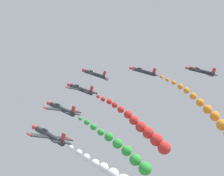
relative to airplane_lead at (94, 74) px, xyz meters
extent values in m
cylinder|color=#23282D|center=(-0.01, -0.18, -0.03)|extent=(1.49, 9.00, 1.49)
cone|color=red|center=(-0.01, 4.92, -0.03)|extent=(1.42, 1.20, 1.42)
cube|color=#23282D|center=(-0.06, -0.58, -0.11)|extent=(8.15, 1.90, 4.59)
cylinder|color=red|center=(-4.09, -0.58, 2.10)|extent=(0.49, 1.40, 0.49)
cylinder|color=red|center=(3.97, -0.58, -2.33)|extent=(0.49, 1.40, 0.49)
cube|color=#23282D|center=(0.01, -4.18, 0.02)|extent=(3.42, 1.20, 1.99)
cube|color=red|center=(0.45, -4.28, 0.82)|extent=(0.89, 1.10, 1.47)
ellipsoid|color=black|center=(0.22, 1.62, 0.41)|extent=(1.04, 2.20, 1.00)
cylinder|color=#23282D|center=(-12.56, -11.01, 0.21)|extent=(1.40, 9.00, 1.40)
cone|color=red|center=(-12.56, -5.91, 0.21)|extent=(1.33, 1.20, 1.33)
cube|color=#23282D|center=(-12.59, -11.41, 0.12)|extent=(8.76, 1.90, 3.17)
cylinder|color=red|center=(-16.94, -11.41, 1.62)|extent=(0.46, 1.40, 0.46)
cylinder|color=red|center=(-8.25, -11.41, -1.38)|extent=(0.46, 1.40, 0.46)
cube|color=#23282D|center=(-12.55, -15.01, 0.26)|extent=(3.65, 1.20, 1.41)
cube|color=red|center=(-12.25, -15.11, 1.12)|extent=(0.65, 1.10, 1.56)
ellipsoid|color=black|center=(-12.40, -9.21, 0.68)|extent=(0.98, 2.20, 0.92)
sphere|color=red|center=(-12.45, -18.09, -0.01)|extent=(0.90, 0.90, 0.90)
sphere|color=red|center=(-12.55, -20.17, -0.13)|extent=(1.20, 1.20, 1.20)
sphere|color=red|center=(-12.29, -22.25, -0.28)|extent=(1.37, 1.37, 1.37)
sphere|color=red|center=(-12.37, -24.32, -0.57)|extent=(1.44, 1.44, 1.44)
sphere|color=red|center=(-12.23, -26.40, -1.16)|extent=(1.63, 1.63, 1.63)
sphere|color=red|center=(-11.81, -28.48, -1.89)|extent=(1.95, 1.95, 1.95)
sphere|color=red|center=(-11.89, -30.56, -2.67)|extent=(2.15, 2.15, 2.15)
sphere|color=red|center=(-11.61, -32.64, -3.71)|extent=(2.45, 2.45, 2.45)
sphere|color=red|center=(-11.29, -34.72, -4.58)|extent=(2.62, 2.62, 2.62)
sphere|color=red|center=(-10.80, -36.80, -5.68)|extent=(2.86, 2.86, 2.86)
sphere|color=red|center=(-10.45, -38.88, -6.96)|extent=(2.95, 2.95, 2.95)
cylinder|color=#23282D|center=(10.93, -9.60, 0.86)|extent=(1.42, 9.00, 1.42)
cone|color=red|center=(10.93, -4.50, 0.86)|extent=(1.35, 1.20, 1.35)
cube|color=#23282D|center=(10.90, -10.00, 0.77)|extent=(8.65, 1.90, 3.47)
cylinder|color=red|center=(6.60, -10.00, 2.42)|extent=(0.47, 1.40, 0.47)
cylinder|color=red|center=(15.19, -10.00, -0.89)|extent=(0.47, 1.40, 0.47)
cube|color=#23282D|center=(10.95, -13.60, 0.91)|extent=(3.61, 1.20, 1.53)
cube|color=red|center=(11.28, -13.70, 1.76)|extent=(0.71, 1.10, 1.54)
ellipsoid|color=black|center=(11.11, -7.80, 1.32)|extent=(1.00, 2.20, 0.94)
sphere|color=orange|center=(11.00, -16.94, 0.75)|extent=(0.97, 0.97, 0.97)
sphere|color=orange|center=(10.87, -19.27, 0.43)|extent=(1.13, 1.13, 1.13)
sphere|color=orange|center=(10.98, -21.61, 0.11)|extent=(1.27, 1.27, 1.27)
sphere|color=orange|center=(11.06, -23.94, -0.50)|extent=(1.59, 1.59, 1.59)
sphere|color=orange|center=(10.95, -26.27, -1.07)|extent=(1.64, 1.64, 1.64)
sphere|color=orange|center=(10.97, -28.61, -2.07)|extent=(1.83, 1.83, 1.83)
sphere|color=orange|center=(11.05, -30.94, -3.26)|extent=(2.12, 2.12, 2.12)
sphere|color=orange|center=(11.22, -33.28, -4.52)|extent=(2.34, 2.34, 2.34)
sphere|color=orange|center=(11.35, -35.61, -5.74)|extent=(2.57, 2.57, 2.57)
sphere|color=orange|center=(11.23, -37.94, -7.38)|extent=(2.79, 2.79, 2.79)
cylinder|color=#23282D|center=(-24.56, -20.47, 0.07)|extent=(1.39, 9.00, 1.39)
cone|color=red|center=(-24.56, -15.37, 0.07)|extent=(1.32, 1.20, 1.32)
cube|color=#23282D|center=(-24.59, -20.87, -0.02)|extent=(8.80, 1.90, 3.03)
cylinder|color=red|center=(-28.96, -20.87, 1.41)|extent=(0.45, 1.40, 0.45)
cylinder|color=red|center=(-20.22, -20.87, -1.45)|extent=(0.45, 1.40, 0.45)
cube|color=#23282D|center=(-24.54, -24.47, 0.12)|extent=(3.67, 1.20, 1.35)
cube|color=red|center=(-24.26, -24.57, 0.99)|extent=(0.63, 1.10, 1.56)
ellipsoid|color=black|center=(-24.40, -18.67, 0.54)|extent=(0.98, 2.20, 0.91)
sphere|color=green|center=(-24.59, -27.66, -0.09)|extent=(0.83, 0.83, 0.83)
sphere|color=green|center=(-24.48, -29.86, -0.25)|extent=(1.20, 1.20, 1.20)
sphere|color=green|center=(-24.40, -32.06, -0.65)|extent=(1.37, 1.37, 1.37)
sphere|color=green|center=(-24.24, -34.26, -1.14)|extent=(1.41, 1.41, 1.41)
sphere|color=green|center=(-23.93, -36.45, -1.50)|extent=(1.79, 1.79, 1.79)
sphere|color=green|center=(-23.55, -38.65, -2.30)|extent=(1.99, 1.99, 1.99)
sphere|color=green|center=(-23.08, -40.85, -3.17)|extent=(2.06, 2.06, 2.06)
sphere|color=green|center=(-22.79, -43.05, -4.35)|extent=(2.30, 2.30, 2.30)
sphere|color=green|center=(-22.30, -45.25, -5.47)|extent=(2.56, 2.56, 2.56)
cylinder|color=#23282D|center=(23.57, -20.86, 1.10)|extent=(1.46, 9.00, 1.46)
cone|color=red|center=(23.57, -15.76, 1.10)|extent=(1.38, 1.20, 1.38)
cube|color=#23282D|center=(23.53, -21.26, 1.01)|extent=(8.45, 1.90, 3.97)
cylinder|color=red|center=(19.34, -21.26, 2.92)|extent=(0.48, 1.40, 0.48)
cylinder|color=red|center=(27.71, -21.26, -0.89)|extent=(0.48, 1.40, 0.48)
cube|color=#23282D|center=(23.59, -24.86, 1.15)|extent=(3.53, 1.20, 1.74)
cube|color=red|center=(23.97, -24.96, 1.98)|extent=(0.79, 1.10, 1.51)
ellipsoid|color=black|center=(23.77, -19.06, 1.56)|extent=(1.02, 2.20, 0.97)
cylinder|color=#23282D|center=(-35.41, -33.11, 0.72)|extent=(1.42, 9.00, 1.42)
cone|color=red|center=(-35.41, -28.01, 0.72)|extent=(1.35, 1.20, 1.35)
cube|color=#23282D|center=(-35.45, -33.51, 0.63)|extent=(8.67, 1.90, 3.43)
cylinder|color=red|center=(-39.75, -33.51, 2.26)|extent=(0.46, 1.40, 0.46)
cylinder|color=red|center=(-31.14, -33.51, -1.00)|extent=(0.46, 1.40, 0.46)
cube|color=#23282D|center=(-35.39, -37.11, 0.77)|extent=(3.62, 1.20, 1.51)
cube|color=red|center=(-35.07, -37.21, 1.63)|extent=(0.70, 1.10, 1.55)
ellipsoid|color=black|center=(-35.23, -31.31, 1.19)|extent=(1.00, 2.20, 0.94)
sphere|color=white|center=(-35.43, -40.27, 0.87)|extent=(0.87, 0.87, 0.87)
sphere|color=white|center=(-35.30, -42.42, 0.68)|extent=(1.15, 1.15, 1.15)
sphere|color=white|center=(-35.34, -44.58, 0.60)|extent=(1.30, 1.30, 1.30)
sphere|color=white|center=(-35.15, -46.73, 0.31)|extent=(1.45, 1.45, 1.45)
sphere|color=white|center=(-35.13, -48.89, 0.38)|extent=(1.66, 1.66, 1.66)
sphere|color=white|center=(-34.96, -51.04, 0.12)|extent=(1.93, 1.93, 1.93)
camera|label=1|loc=(-72.09, -96.00, 31.42)|focal=67.22mm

